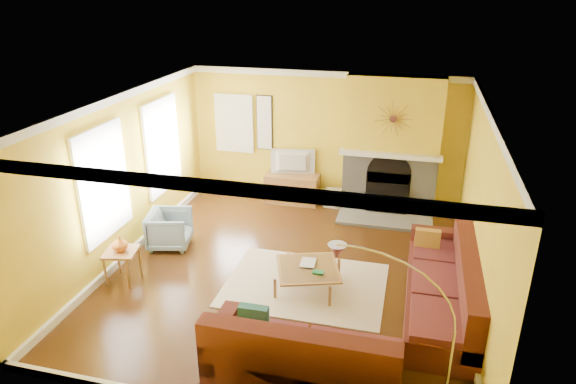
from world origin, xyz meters
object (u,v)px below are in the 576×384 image
(sectional_sofa, at_px, (358,287))
(side_table, at_px, (123,266))
(media_console, at_px, (292,188))
(coffee_table, at_px, (308,277))
(armchair, at_px, (170,229))
(arc_lamp, at_px, (396,340))

(sectional_sofa, xyz_separation_m, side_table, (-3.60, 0.00, -0.19))
(media_console, bearing_deg, side_table, -116.57)
(coffee_table, xyz_separation_m, side_table, (-2.80, -0.50, 0.08))
(sectional_sofa, xyz_separation_m, armchair, (-3.40, 1.20, -0.13))
(coffee_table, distance_m, arc_lamp, 2.71)
(armchair, xyz_separation_m, arc_lamp, (3.96, -2.90, 0.67))
(media_console, relative_size, armchair, 1.54)
(sectional_sofa, xyz_separation_m, media_console, (-1.80, 3.60, -0.15))
(armchair, height_order, side_table, armchair)
(coffee_table, distance_m, armchair, 2.70)
(sectional_sofa, height_order, side_table, sectional_sofa)
(sectional_sofa, xyz_separation_m, coffee_table, (-0.80, 0.50, -0.27))
(side_table, bearing_deg, sectional_sofa, -0.00)
(side_table, distance_m, arc_lamp, 4.56)
(sectional_sofa, relative_size, side_table, 7.14)
(sectional_sofa, distance_m, media_console, 4.03)
(coffee_table, xyz_separation_m, media_console, (-1.00, 3.10, 0.12))
(media_console, distance_m, armchair, 2.88)
(armchair, bearing_deg, media_console, -46.49)
(armchair, distance_m, side_table, 1.22)
(armchair, bearing_deg, side_table, 157.74)
(sectional_sofa, bearing_deg, arc_lamp, -71.66)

